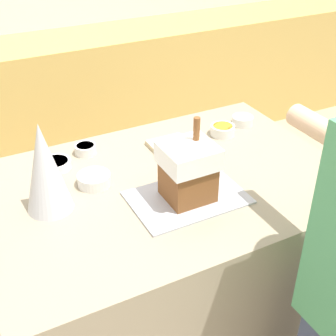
{
  "coord_description": "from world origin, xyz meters",
  "views": [
    {
      "loc": [
        -0.7,
        -1.36,
        1.94
      ],
      "look_at": [
        0.01,
        0.0,
        0.98
      ],
      "focal_mm": 50.0,
      "sensor_mm": 36.0,
      "label": 1
    }
  ],
  "objects_px": {
    "candy_bowl_near_tray_right": "(223,130)",
    "candy_bowl_near_tray_left": "(56,164)",
    "decorative_tree": "(45,168)",
    "candy_bowl_front_corner": "(243,120)",
    "candy_bowl_far_left": "(85,149)",
    "baking_tray": "(187,197)",
    "cookbook": "(169,144)",
    "candy_bowl_center_rear": "(94,179)",
    "gingerbread_house": "(188,170)"
  },
  "relations": [
    {
      "from": "candy_bowl_near_tray_right",
      "to": "candy_bowl_far_left",
      "type": "relative_size",
      "value": 1.22
    },
    {
      "from": "gingerbread_house",
      "to": "candy_bowl_center_rear",
      "type": "height_order",
      "value": "gingerbread_house"
    },
    {
      "from": "candy_bowl_front_corner",
      "to": "candy_bowl_far_left",
      "type": "height_order",
      "value": "same"
    },
    {
      "from": "decorative_tree",
      "to": "candy_bowl_far_left",
      "type": "distance_m",
      "value": 0.42
    },
    {
      "from": "decorative_tree",
      "to": "candy_bowl_far_left",
      "type": "xyz_separation_m",
      "value": [
        0.24,
        0.31,
        -0.15
      ]
    },
    {
      "from": "baking_tray",
      "to": "gingerbread_house",
      "type": "xyz_separation_m",
      "value": [
        0.0,
        0.0,
        0.12
      ]
    },
    {
      "from": "gingerbread_house",
      "to": "candy_bowl_near_tray_right",
      "type": "distance_m",
      "value": 0.54
    },
    {
      "from": "candy_bowl_near_tray_right",
      "to": "candy_bowl_center_rear",
      "type": "distance_m",
      "value": 0.68
    },
    {
      "from": "decorative_tree",
      "to": "candy_bowl_front_corner",
      "type": "distance_m",
      "value": 1.04
    },
    {
      "from": "cookbook",
      "to": "candy_bowl_center_rear",
      "type": "bearing_deg",
      "value": -160.96
    },
    {
      "from": "decorative_tree",
      "to": "candy_bowl_far_left",
      "type": "height_order",
      "value": "decorative_tree"
    },
    {
      "from": "decorative_tree",
      "to": "candy_bowl_near_tray_left",
      "type": "relative_size",
      "value": 2.72
    },
    {
      "from": "candy_bowl_center_rear",
      "to": "candy_bowl_far_left",
      "type": "height_order",
      "value": "candy_bowl_center_rear"
    },
    {
      "from": "gingerbread_house",
      "to": "candy_bowl_front_corner",
      "type": "relative_size",
      "value": 3.01
    },
    {
      "from": "baking_tray",
      "to": "decorative_tree",
      "type": "relative_size",
      "value": 1.24
    },
    {
      "from": "candy_bowl_near_tray_right",
      "to": "candy_bowl_far_left",
      "type": "xyz_separation_m",
      "value": [
        -0.62,
        0.13,
        -0.0
      ]
    },
    {
      "from": "candy_bowl_near_tray_left",
      "to": "cookbook",
      "type": "distance_m",
      "value": 0.5
    },
    {
      "from": "candy_bowl_front_corner",
      "to": "candy_bowl_far_left",
      "type": "distance_m",
      "value": 0.77
    },
    {
      "from": "gingerbread_house",
      "to": "cookbook",
      "type": "height_order",
      "value": "gingerbread_house"
    },
    {
      "from": "candy_bowl_front_corner",
      "to": "candy_bowl_center_rear",
      "type": "distance_m",
      "value": 0.83
    },
    {
      "from": "candy_bowl_far_left",
      "to": "cookbook",
      "type": "height_order",
      "value": "candy_bowl_far_left"
    },
    {
      "from": "baking_tray",
      "to": "candy_bowl_center_rear",
      "type": "xyz_separation_m",
      "value": [
        -0.28,
        0.25,
        0.02
      ]
    },
    {
      "from": "candy_bowl_near_tray_right",
      "to": "candy_bowl_center_rear",
      "type": "height_order",
      "value": "candy_bowl_near_tray_right"
    },
    {
      "from": "candy_bowl_front_corner",
      "to": "candy_bowl_near_tray_left",
      "type": "distance_m",
      "value": 0.91
    },
    {
      "from": "candy_bowl_near_tray_right",
      "to": "cookbook",
      "type": "relative_size",
      "value": 0.64
    },
    {
      "from": "baking_tray",
      "to": "cookbook",
      "type": "relative_size",
      "value": 2.44
    },
    {
      "from": "candy_bowl_far_left",
      "to": "cookbook",
      "type": "relative_size",
      "value": 0.53
    },
    {
      "from": "baking_tray",
      "to": "gingerbread_house",
      "type": "height_order",
      "value": "gingerbread_house"
    },
    {
      "from": "gingerbread_house",
      "to": "candy_bowl_front_corner",
      "type": "distance_m",
      "value": 0.68
    },
    {
      "from": "baking_tray",
      "to": "candy_bowl_near_tray_left",
      "type": "xyz_separation_m",
      "value": [
        -0.37,
        0.43,
        0.02
      ]
    },
    {
      "from": "baking_tray",
      "to": "candy_bowl_far_left",
      "type": "relative_size",
      "value": 4.61
    },
    {
      "from": "decorative_tree",
      "to": "candy_bowl_center_rear",
      "type": "xyz_separation_m",
      "value": [
        0.19,
        0.07,
        -0.14
      ]
    },
    {
      "from": "candy_bowl_near_tray_left",
      "to": "decorative_tree",
      "type": "bearing_deg",
      "value": -109.91
    },
    {
      "from": "gingerbread_house",
      "to": "decorative_tree",
      "type": "xyz_separation_m",
      "value": [
        -0.47,
        0.18,
        0.05
      ]
    },
    {
      "from": "candy_bowl_near_tray_right",
      "to": "candy_bowl_near_tray_left",
      "type": "bearing_deg",
      "value": 174.88
    },
    {
      "from": "gingerbread_house",
      "to": "candy_bowl_near_tray_right",
      "type": "relative_size",
      "value": 2.71
    },
    {
      "from": "decorative_tree",
      "to": "cookbook",
      "type": "distance_m",
      "value": 0.64
    },
    {
      "from": "candy_bowl_near_tray_right",
      "to": "decorative_tree",
      "type": "bearing_deg",
      "value": -167.69
    },
    {
      "from": "candy_bowl_near_tray_right",
      "to": "cookbook",
      "type": "distance_m",
      "value": 0.27
    },
    {
      "from": "candy_bowl_front_corner",
      "to": "cookbook",
      "type": "xyz_separation_m",
      "value": [
        -0.41,
        -0.03,
        -0.01
      ]
    },
    {
      "from": "gingerbread_house",
      "to": "decorative_tree",
      "type": "distance_m",
      "value": 0.5
    },
    {
      "from": "decorative_tree",
      "to": "candy_bowl_far_left",
      "type": "bearing_deg",
      "value": 52.61
    },
    {
      "from": "candy_bowl_center_rear",
      "to": "candy_bowl_near_tray_right",
      "type": "bearing_deg",
      "value": 10.1
    },
    {
      "from": "candy_bowl_near_tray_left",
      "to": "candy_bowl_far_left",
      "type": "relative_size",
      "value": 1.36
    },
    {
      "from": "baking_tray",
      "to": "gingerbread_house",
      "type": "distance_m",
      "value": 0.12
    },
    {
      "from": "candy_bowl_center_rear",
      "to": "candy_bowl_front_corner",
      "type": "bearing_deg",
      "value": 11.43
    },
    {
      "from": "baking_tray",
      "to": "decorative_tree",
      "type": "bearing_deg",
      "value": 159.11
    },
    {
      "from": "cookbook",
      "to": "decorative_tree",
      "type": "bearing_deg",
      "value": -160.73
    },
    {
      "from": "candy_bowl_front_corner",
      "to": "candy_bowl_near_tray_left",
      "type": "height_order",
      "value": "candy_bowl_front_corner"
    },
    {
      "from": "candy_bowl_front_corner",
      "to": "cookbook",
      "type": "height_order",
      "value": "candy_bowl_front_corner"
    }
  ]
}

